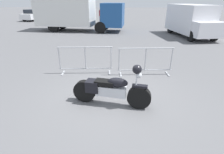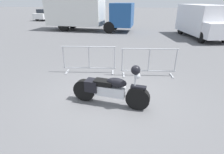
# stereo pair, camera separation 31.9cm
# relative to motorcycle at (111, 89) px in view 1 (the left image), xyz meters

# --- Properties ---
(ground_plane) EXTENTS (120.00, 120.00, 0.00)m
(ground_plane) POSITION_rel_motorcycle_xyz_m (-0.01, 0.37, -0.47)
(ground_plane) COLOR #5B5B5E
(motorcycle) EXTENTS (2.16, 0.53, 1.22)m
(motorcycle) POSITION_rel_motorcycle_xyz_m (0.00, 0.00, 0.00)
(motorcycle) COLOR black
(motorcycle) RESTS_ON ground
(crowd_barrier_near) EXTENTS (2.07, 0.62, 1.07)m
(crowd_barrier_near) POSITION_rel_motorcycle_xyz_m (-1.14, 2.15, 0.09)
(crowd_barrier_near) COLOR #9EA0A5
(crowd_barrier_near) RESTS_ON ground
(crowd_barrier_far) EXTENTS (2.07, 0.62, 1.07)m
(crowd_barrier_far) POSITION_rel_motorcycle_xyz_m (1.14, 2.15, 0.09)
(crowd_barrier_far) COLOR #9EA0A5
(crowd_barrier_far) RESTS_ON ground
(box_truck) EXTENTS (7.87, 2.92, 2.98)m
(box_truck) POSITION_rel_motorcycle_xyz_m (-4.07, 12.09, 1.17)
(box_truck) COLOR silver
(box_truck) RESTS_ON ground
(delivery_van) EXTENTS (2.91, 5.29, 2.31)m
(delivery_van) POSITION_rel_motorcycle_xyz_m (5.38, 10.16, 0.78)
(delivery_van) COLOR silver
(delivery_van) RESTS_ON ground
(parked_car_white) EXTENTS (2.33, 4.39, 1.42)m
(parked_car_white) POSITION_rel_motorcycle_xyz_m (-11.89, 20.20, 0.25)
(parked_car_white) COLOR white
(parked_car_white) RESTS_ON ground
(parked_car_blue) EXTENTS (2.37, 4.46, 1.44)m
(parked_car_blue) POSITION_rel_motorcycle_xyz_m (-8.92, 20.46, 0.26)
(parked_car_blue) COLOR #284799
(parked_car_blue) RESTS_ON ground
(parked_car_green) EXTENTS (2.43, 4.57, 1.47)m
(parked_car_green) POSITION_rel_motorcycle_xyz_m (-5.95, 20.27, 0.28)
(parked_car_green) COLOR #236B38
(parked_car_green) RESTS_ON ground
(pedestrian) EXTENTS (0.47, 0.47, 1.69)m
(pedestrian) POSITION_rel_motorcycle_xyz_m (-2.51, 17.47, 0.45)
(pedestrian) COLOR #262838
(pedestrian) RESTS_ON ground
(planter_island) EXTENTS (4.71, 4.71, 0.99)m
(planter_island) POSITION_rel_motorcycle_xyz_m (9.00, 17.42, -0.27)
(planter_island) COLOR #ADA89E
(planter_island) RESTS_ON ground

